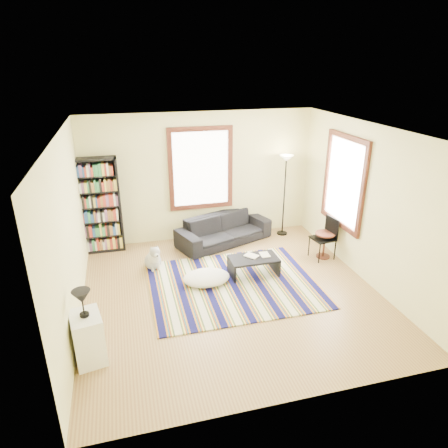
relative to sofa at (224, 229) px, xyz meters
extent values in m
cube|color=#9E7E48|center=(-0.40, -2.05, -0.36)|extent=(5.00, 5.00, 0.10)
cube|color=white|center=(-0.40, -2.05, 2.54)|extent=(5.00, 5.00, 0.10)
cube|color=#EFE9A1|center=(-0.40, 0.50, 1.09)|extent=(5.00, 0.10, 2.80)
cube|color=#EFE9A1|center=(-0.40, -4.60, 1.09)|extent=(5.00, 0.10, 2.80)
cube|color=#EFE9A1|center=(-2.95, -2.05, 1.09)|extent=(0.10, 5.00, 2.80)
cube|color=#EFE9A1|center=(2.15, -2.05, 1.09)|extent=(0.10, 5.00, 2.80)
cube|color=white|center=(-0.40, 0.42, 1.29)|extent=(1.20, 0.06, 1.60)
cube|color=white|center=(2.07, -1.25, 1.29)|extent=(0.06, 1.20, 1.60)
cube|color=#0D0C40|center=(-0.30, -1.81, -0.30)|extent=(2.98, 2.38, 0.02)
imported|color=black|center=(0.00, 0.00, 0.00)|extent=(1.50, 2.25, 0.61)
cube|color=black|center=(-2.59, 0.27, 0.69)|extent=(0.90, 0.30, 2.00)
cube|color=black|center=(0.17, -1.55, -0.13)|extent=(0.98, 0.67, 0.36)
imported|color=beige|center=(0.07, -1.55, 0.07)|extent=(0.31, 0.30, 0.02)
imported|color=beige|center=(0.32, -1.50, 0.06)|extent=(0.18, 0.24, 0.02)
ellipsoid|color=beige|center=(-0.75, -1.62, -0.20)|extent=(0.97, 0.81, 0.21)
cylinder|color=#4B1A12|center=(1.80, -1.22, -0.04)|extent=(0.52, 0.52, 0.54)
cube|color=black|center=(1.75, -1.24, 0.12)|extent=(0.48, 0.46, 0.86)
cube|color=white|center=(-2.70, -3.18, 0.04)|extent=(0.47, 0.56, 0.70)
camera|label=1|loc=(-2.05, -7.82, 3.48)|focal=32.00mm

